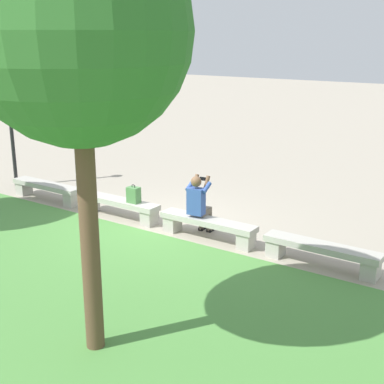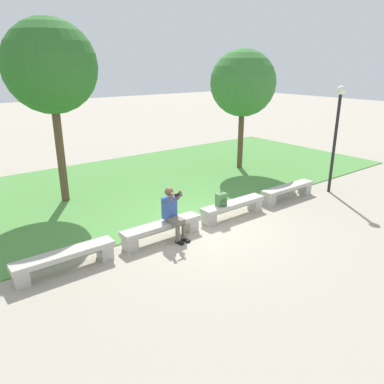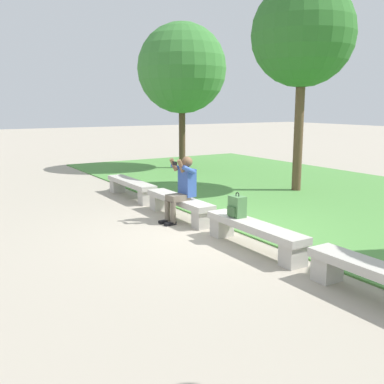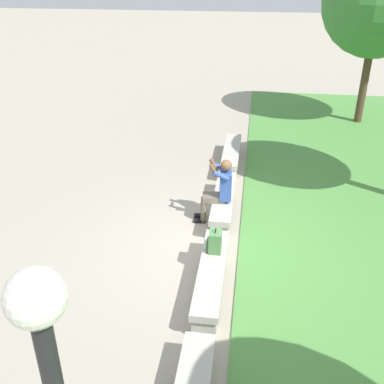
{
  "view_description": "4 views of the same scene",
  "coord_description": "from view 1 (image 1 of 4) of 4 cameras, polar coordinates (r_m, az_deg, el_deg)",
  "views": [
    {
      "loc": [
        -6.81,
        8.76,
        4.07
      ],
      "look_at": [
        -0.37,
        -0.68,
        0.72
      ],
      "focal_mm": 50.0,
      "sensor_mm": 36.0,
      "label": 1
    },
    {
      "loc": [
        -5.84,
        -7.2,
        4.19
      ],
      "look_at": [
        -0.33,
        -0.08,
        1.1
      ],
      "focal_mm": 35.0,
      "sensor_mm": 36.0,
      "label": 2
    },
    {
      "loc": [
        6.7,
        -4.54,
        2.33
      ],
      "look_at": [
        0.11,
        -0.5,
        0.83
      ],
      "focal_mm": 42.0,
      "sensor_mm": 36.0,
      "label": 3
    },
    {
      "loc": [
        6.8,
        0.49,
        4.71
      ],
      "look_at": [
        -0.64,
        -0.57,
        0.76
      ],
      "focal_mm": 42.0,
      "sensor_mm": 36.0,
      "label": 4
    }
  ],
  "objects": [
    {
      "name": "bench_mid",
      "position": [
        12.47,
        -7.83,
        -1.38
      ],
      "size": [
        2.17,
        0.4,
        0.45
      ],
      "color": "#B7B2A8",
      "rests_on": "ground"
    },
    {
      "name": "bench_far",
      "position": [
        14.17,
        -15.23,
        0.35
      ],
      "size": [
        2.17,
        0.4,
        0.45
      ],
      "color": "#B7B2A8",
      "rests_on": "ground"
    },
    {
      "name": "person_photographer",
      "position": [
        11.11,
        0.73,
        -1.11
      ],
      "size": [
        0.5,
        0.75,
        1.32
      ],
      "color": "black",
      "rests_on": "ground"
    },
    {
      "name": "tree_behind_wall",
      "position": [
        6.5,
        -12.08,
        16.22
      ],
      "size": [
        2.69,
        2.69,
        5.46
      ],
      "color": "brown",
      "rests_on": "ground"
    },
    {
      "name": "lamp_post",
      "position": [
        15.36,
        -18.96,
        9.03
      ],
      "size": [
        0.28,
        0.28,
        3.54
      ],
      "color": "black",
      "rests_on": "ground"
    },
    {
      "name": "bench_near",
      "position": [
        11.05,
        1.69,
        -3.58
      ],
      "size": [
        2.17,
        0.4,
        0.45
      ],
      "color": "#B7B2A8",
      "rests_on": "ground"
    },
    {
      "name": "ground_plane",
      "position": [
        11.82,
        -3.34,
        -3.82
      ],
      "size": [
        80.0,
        80.0,
        0.0
      ],
      "primitive_type": "plane",
      "color": "#A89E8C"
    },
    {
      "name": "bench_main",
      "position": [
        10.04,
        13.62,
        -6.17
      ],
      "size": [
        2.17,
        0.4,
        0.45
      ],
      "color": "#B7B2A8",
      "rests_on": "ground"
    },
    {
      "name": "backpack",
      "position": [
        12.07,
        -6.22,
        -0.33
      ],
      "size": [
        0.28,
        0.24,
        0.43
      ],
      "color": "#4C7F47",
      "rests_on": "bench_mid"
    }
  ]
}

